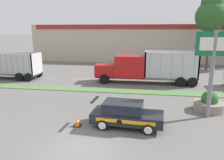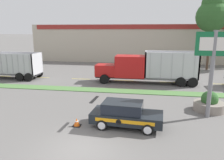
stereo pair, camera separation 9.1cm
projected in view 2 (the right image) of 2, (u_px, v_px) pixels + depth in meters
The scene contains 15 objects.
ground_plane at pixel (81, 148), 11.21m from camera, with size 600.00×600.00×0.00m, color slate.
grass_verge at pixel (114, 91), 21.77m from camera, with size 120.00×1.57×0.06m, color #517F42.
centre_line_1 at pixel (2, 76), 28.85m from camera, with size 2.40×0.14×0.01m, color yellow.
centre_line_2 at pixel (41, 77), 28.00m from camera, with size 2.40×0.14×0.01m, color yellow.
centre_line_3 at pixel (81, 79), 27.15m from camera, with size 2.40×0.14×0.01m, color yellow.
centre_line_4 at pixel (124, 80), 26.30m from camera, with size 2.40×0.14×0.01m, color yellow.
centre_line_5 at pixel (170, 82), 25.45m from camera, with size 2.40×0.14×0.01m, color yellow.
centre_line_6 at pixel (219, 84), 24.60m from camera, with size 2.40×0.14×0.01m, color yellow.
dump_truck_lead at pixel (138, 68), 24.88m from camera, with size 11.38×2.61×3.69m.
rally_car at pixel (125, 114), 13.60m from camera, with size 4.52×2.18×1.63m.
store_sign_post at pixel (213, 58), 14.31m from camera, with size 2.39×0.28×5.94m.
stone_planter at pixel (209, 104), 16.35m from camera, with size 2.22×2.22×1.52m.
traffic_cone at pixel (77, 122), 13.77m from camera, with size 0.50×0.50×0.51m.
store_building_backdrop at pixel (139, 42), 44.92m from camera, with size 40.42×12.10×6.96m.
tree_behind_left at pixel (212, 13), 31.78m from camera, with size 4.55×4.55×11.30m.
Camera 2 is at (3.20, -9.75, 5.92)m, focal length 35.00 mm.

